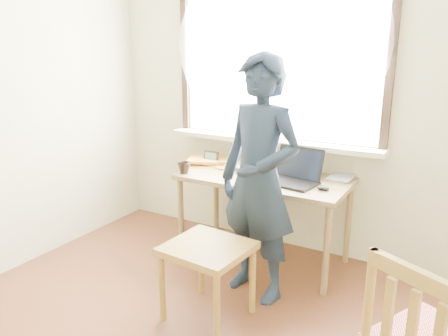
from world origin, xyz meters
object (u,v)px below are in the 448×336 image
Objects in this scene: mug_dark at (184,168)px; mug_white at (259,163)px; person at (259,180)px; laptop at (294,175)px; work_chair at (208,257)px; desk at (264,185)px.

mug_white is at bearing 44.00° from mug_dark.
laptop is at bearing 93.28° from person.
laptop is at bearing 76.14° from work_chair.
laptop reaches higher than mug_dark.
person reaches higher than desk.
desk is 3.17× the size of laptop.
person reaches higher than work_chair.
desk is at bearing 123.43° from person.
person is at bearing 71.37° from work_chair.
mug_white is (-0.40, 0.22, -0.01)m from laptop.
laptop reaches higher than desk.
work_chair is (0.18, -1.10, -0.33)m from mug_white.
mug_white is (-0.14, 0.20, 0.12)m from desk.
mug_white is at bearing 128.13° from person.
person is (0.78, -0.24, 0.08)m from mug_dark.
laptop is 0.79× the size of work_chair.
desk is 0.93m from work_chair.
mug_dark is 0.97m from work_chair.
desk is 0.79× the size of person.
laptop is at bearing 14.02° from mug_dark.
mug_dark is 0.06× the size of person.
mug_dark reaches higher than work_chair.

